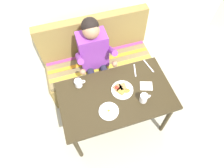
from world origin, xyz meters
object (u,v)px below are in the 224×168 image
(plate_eggs, at_px, (109,111))
(coffee_mug, at_px, (144,98))
(table, at_px, (116,99))
(coffee_mug_second, at_px, (79,83))
(napkin, at_px, (146,86))
(plate_breakfast, at_px, (122,89))
(fork, at_px, (135,70))
(knife, at_px, (149,66))
(couch, at_px, (99,64))
(person, at_px, (95,55))

(plate_eggs, distance_m, coffee_mug, 0.38)
(table, xyz_separation_m, coffee_mug, (0.25, -0.15, 0.13))
(coffee_mug_second, distance_m, napkin, 0.73)
(plate_eggs, xyz_separation_m, napkin, (0.48, 0.16, -0.01))
(plate_breakfast, relative_size, fork, 1.37)
(fork, height_order, knife, same)
(knife, bearing_deg, plate_eggs, -156.85)
(plate_eggs, xyz_separation_m, knife, (0.61, 0.41, -0.01))
(fork, bearing_deg, couch, 135.05)
(napkin, relative_size, fork, 0.77)
(coffee_mug_second, bearing_deg, person, 52.51)
(plate_breakfast, height_order, plate_eggs, plate_breakfast)
(person, bearing_deg, couch, 66.22)
(napkin, bearing_deg, plate_breakfast, 173.13)
(person, distance_m, plate_eggs, 0.75)
(table, xyz_separation_m, knife, (0.48, 0.25, 0.08))
(plate_breakfast, distance_m, knife, 0.46)
(coffee_mug, relative_size, napkin, 0.90)
(fork, bearing_deg, plate_breakfast, -123.64)
(coffee_mug_second, bearing_deg, napkin, -18.67)
(table, bearing_deg, napkin, 0.84)
(coffee_mug, height_order, fork, coffee_mug)
(plate_eggs, height_order, coffee_mug_second, coffee_mug_second)
(coffee_mug, distance_m, coffee_mug_second, 0.71)
(coffee_mug, bearing_deg, person, 113.67)
(plate_breakfast, height_order, fork, plate_breakfast)
(fork, xyz_separation_m, knife, (0.17, 0.01, 0.00))
(knife, bearing_deg, person, 137.83)
(table, bearing_deg, fork, 38.24)
(couch, distance_m, napkin, 0.93)
(table, xyz_separation_m, coffee_mug_second, (-0.35, 0.24, 0.13))
(couch, bearing_deg, napkin, -65.69)
(plate_breakfast, xyz_separation_m, napkin, (0.27, -0.03, -0.01))
(person, bearing_deg, table, -82.56)
(napkin, distance_m, fork, 0.24)
(person, height_order, fork, person)
(table, height_order, knife, knife)
(table, height_order, plate_breakfast, plate_breakfast)
(plate_breakfast, distance_m, coffee_mug_second, 0.47)
(person, bearing_deg, plate_eggs, -94.27)
(table, height_order, person, person)
(plate_eggs, distance_m, knife, 0.73)
(couch, height_order, coffee_mug, couch)
(table, bearing_deg, couch, 90.00)
(plate_breakfast, bearing_deg, knife, 27.85)
(napkin, bearing_deg, fork, 99.81)
(person, bearing_deg, coffee_mug_second, -127.49)
(table, xyz_separation_m, person, (-0.08, 0.59, 0.09))
(person, height_order, plate_breakfast, person)
(fork, bearing_deg, coffee_mug, -83.32)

